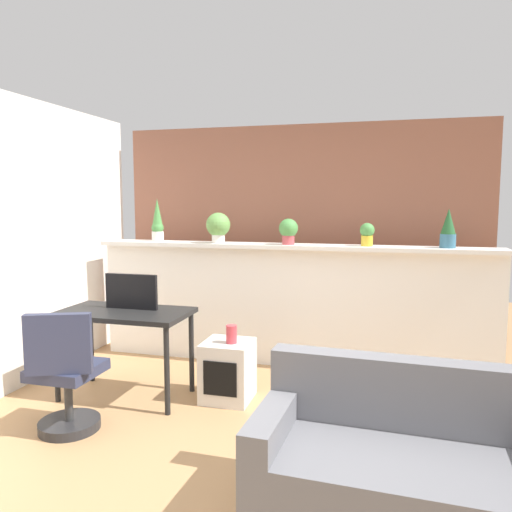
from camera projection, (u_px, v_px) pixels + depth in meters
name	position (u px, v px, depth m)	size (l,w,h in m)	color
ground_plane	(228.00, 463.00, 3.17)	(12.00, 12.00, 0.00)	tan
divider_wall	(289.00, 307.00, 5.02)	(4.02, 0.16, 1.20)	white
plant_shelf	(289.00, 246.00, 4.91)	(4.02, 0.33, 0.04)	white
brick_wall_behind	(300.00, 239.00, 5.52)	(4.02, 0.10, 2.50)	#935B47
potted_plant_0	(157.00, 222.00, 5.28)	(0.13, 0.13, 0.46)	silver
potted_plant_1	(218.00, 226.00, 5.06)	(0.25, 0.25, 0.31)	silver
potted_plant_2	(289.00, 230.00, 4.87)	(0.19, 0.19, 0.26)	#B7474C
potted_plant_3	(367.00, 234.00, 4.71)	(0.14, 0.14, 0.22)	gold
potted_plant_4	(448.00, 229.00, 4.52)	(0.14, 0.14, 0.36)	#386B84
desk	(125.00, 320.00, 4.18)	(1.10, 0.60, 0.75)	black
tv_monitor	(131.00, 292.00, 4.23)	(0.47, 0.04, 0.30)	black
office_chair	(66.00, 381.00, 3.54)	(0.51, 0.51, 0.91)	#262628
side_cube_shelf	(228.00, 371.00, 4.16)	(0.40, 0.41, 0.50)	silver
vase_on_shelf	(232.00, 334.00, 4.09)	(0.09, 0.09, 0.15)	#CC3D47
couch	(406.00, 471.00, 2.56)	(1.60, 0.84, 0.80)	slate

